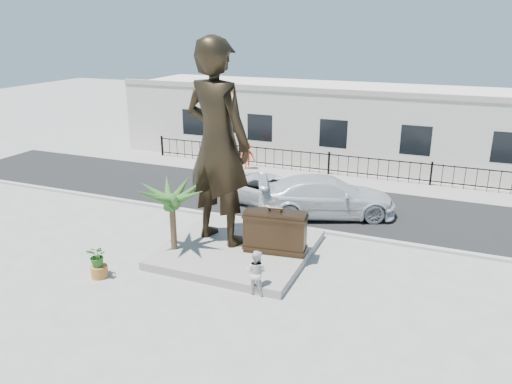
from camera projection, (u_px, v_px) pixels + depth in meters
ground at (234, 273)px, 17.13m from camera, size 100.00×100.00×0.00m
street at (303, 200)px, 24.14m from camera, size 40.00×7.00×0.01m
curb at (279, 225)px, 21.06m from camera, size 40.00×0.25×0.12m
far_sidewalk at (325, 178)px, 27.64m from camera, size 40.00×2.50×0.02m
plinth at (239, 249)px, 18.58m from camera, size 5.20×5.20×0.30m
fence at (329, 164)px, 28.15m from camera, size 22.00×0.10×1.20m
building at (347, 123)px, 31.32m from camera, size 28.00×7.00×4.40m
statue at (218, 143)px, 17.87m from camera, size 3.07×2.39×7.48m
suitcase at (275, 232)px, 17.77m from camera, size 2.26×0.98×1.54m
tourist at (256, 272)px, 15.60m from camera, size 0.74×0.58×1.47m
car_white at (270, 190)px, 23.39m from camera, size 5.24×3.13×1.36m
car_silver at (327, 196)px, 22.00m from camera, size 6.51×4.59×1.75m
worker at (247, 156)px, 29.04m from camera, size 1.07×0.68×1.58m
palm_tree at (175, 256)px, 18.36m from camera, size 1.80×1.80×3.20m
planter at (99, 271)px, 16.78m from camera, size 0.56×0.56×0.40m
shrub at (98, 256)px, 16.59m from camera, size 0.71×0.62×0.75m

